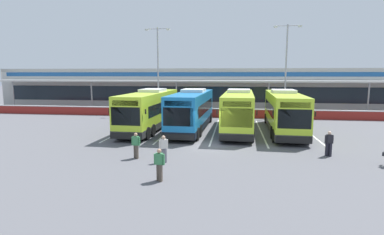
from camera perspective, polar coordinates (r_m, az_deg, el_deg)
name	(u,v)px	position (r m, az deg, el deg)	size (l,w,h in m)	color
ground_plane	(210,145)	(22.51, 3.37, -5.21)	(200.00, 200.00, 0.00)	#56565B
terminal_building	(224,88)	(48.82, 5.96, 5.58)	(70.00, 13.00, 6.00)	#B7B7B2
red_barrier_wall	(220,113)	(36.67, 5.20, 0.87)	(60.00, 0.40, 1.10)	maroon
coach_bus_leftmost	(150,110)	(28.94, -7.88, 1.32)	(3.21, 12.23, 3.78)	#B7DB2D
coach_bus_left_centre	(192,111)	(28.40, -0.01, 1.27)	(3.21, 12.23, 3.78)	#1972B7
coach_bus_centre	(238,111)	(28.29, 8.71, 1.15)	(3.21, 12.23, 3.78)	#B7DB2D
coach_bus_right_centre	(284,112)	(28.53, 16.88, 0.95)	(3.21, 12.23, 3.78)	#B7DB2D
bay_stripe_far_west	(129,128)	(30.07, -11.85, -1.95)	(0.14, 13.00, 0.01)	silver
bay_stripe_west	(171,129)	(28.93, -3.99, -2.19)	(0.14, 13.00, 0.01)	silver
bay_stripe_mid_west	(215,130)	(28.37, 4.35, -2.40)	(0.14, 13.00, 0.01)	silver
bay_stripe_centre	(261,131)	(28.43, 12.83, -2.57)	(0.14, 13.00, 0.01)	silver
bay_stripe_mid_east	(309,133)	(29.09, 21.11, -2.67)	(0.14, 13.00, 0.01)	silver
pedestrian_in_dark_coat	(136,145)	(19.16, -10.50, -5.04)	(0.53, 0.31, 1.62)	#4C4238
pedestrian_child	(164,148)	(18.12, -5.37, -5.70)	(0.52, 0.35, 1.62)	slate
pedestrian_near_bin	(329,143)	(21.23, 24.35, -4.34)	(0.54, 0.29, 1.62)	black
pedestrian_approaching_bus	(159,164)	(15.04, -6.15, -8.63)	(0.54, 0.32, 1.62)	#4C4238
lamp_post_west	(158,65)	(39.64, -6.41, 9.71)	(3.24, 0.28, 11.00)	#9E9EA3
lamp_post_centre	(286,65)	(38.59, 17.27, 9.44)	(3.24, 0.28, 11.00)	#9E9EA3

